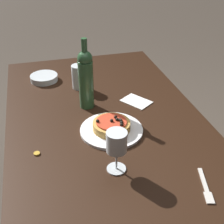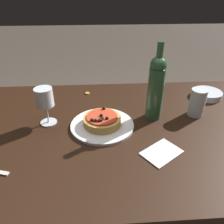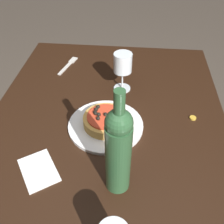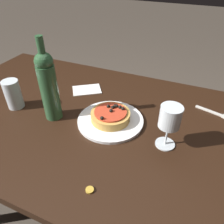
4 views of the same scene
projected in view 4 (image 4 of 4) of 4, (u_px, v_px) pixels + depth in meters
ground_plane at (94, 212)px, 1.37m from camera, size 14.00×14.00×0.00m
dining_table at (87, 131)px, 0.97m from camera, size 1.43×0.86×0.77m
dinner_plate at (110, 121)px, 0.87m from camera, size 0.26×0.26×0.01m
pizza at (110, 116)px, 0.86m from camera, size 0.16×0.16×0.05m
wine_glass at (170, 119)px, 0.70m from camera, size 0.07×0.07×0.16m
wine_bottle at (48, 85)px, 0.82m from camera, size 0.07×0.07×0.33m
water_cup at (13, 94)px, 0.93m from camera, size 0.07×0.07×0.13m
fork at (217, 114)px, 0.91m from camera, size 0.16×0.06×0.00m
paper_napkin at (87, 90)px, 1.07m from camera, size 0.16×0.15×0.00m
bottle_cap at (90, 190)px, 0.62m from camera, size 0.02×0.02×0.01m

